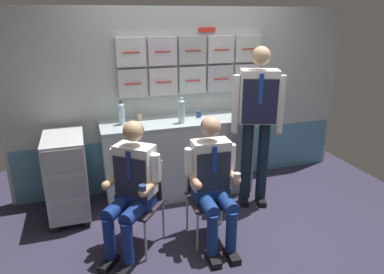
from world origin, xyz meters
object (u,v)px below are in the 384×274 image
at_px(folding_chair_right, 207,187).
at_px(espresso_cup_small, 139,116).
at_px(folding_chair_left, 141,193).
at_px(crew_member_right, 213,179).
at_px(crew_member_standing, 258,113).
at_px(sparkling_bottle_green, 182,111).
at_px(service_trolley, 67,175).
at_px(crew_member_left, 131,185).

relative_size(folding_chair_right, espresso_cup_small, 10.65).
height_order(folding_chair_left, crew_member_right, crew_member_right).
xyz_separation_m(folding_chair_left, crew_member_standing, (1.34, 0.33, 0.57)).
distance_m(crew_member_right, sparkling_bottle_green, 1.02).
xyz_separation_m(crew_member_right, espresso_cup_small, (-0.45, 1.20, 0.30)).
distance_m(service_trolley, crew_member_standing, 2.11).
bearing_deg(crew_member_left, sparkling_bottle_green, 50.13).
distance_m(folding_chair_left, crew_member_standing, 1.49).
distance_m(service_trolley, folding_chair_right, 1.48).
bearing_deg(folding_chair_right, crew_member_left, -175.62).
height_order(crew_member_left, sparkling_bottle_green, crew_member_left).
relative_size(service_trolley, sparkling_bottle_green, 3.14).
bearing_deg(espresso_cup_small, sparkling_bottle_green, -30.71).
bearing_deg(crew_member_standing, folding_chair_right, -150.39).
bearing_deg(folding_chair_left, crew_member_standing, 13.95).
height_order(folding_chair_right, espresso_cup_small, espresso_cup_small).
bearing_deg(crew_member_right, folding_chair_left, 159.55).
bearing_deg(folding_chair_left, crew_member_right, -20.45).
xyz_separation_m(service_trolley, crew_member_standing, (2.00, -0.33, 0.58)).
distance_m(crew_member_standing, espresso_cup_small, 1.33).
height_order(folding_chair_left, sparkling_bottle_green, sparkling_bottle_green).
distance_m(service_trolley, folding_chair_left, 0.93).
relative_size(folding_chair_left, crew_member_left, 0.68).
bearing_deg(folding_chair_left, sparkling_bottle_green, 49.87).
bearing_deg(crew_member_right, folding_chair_right, 88.35).
bearing_deg(service_trolley, crew_member_standing, -9.23).
bearing_deg(sparkling_bottle_green, folding_chair_left, -130.13).
xyz_separation_m(crew_member_standing, sparkling_bottle_green, (-0.73, 0.38, -0.02)).
relative_size(service_trolley, espresso_cup_small, 11.71).
relative_size(crew_member_left, sparkling_bottle_green, 4.22).
xyz_separation_m(crew_member_left, folding_chair_right, (0.73, 0.06, -0.16)).
relative_size(crew_member_right, espresso_cup_small, 15.76).
bearing_deg(crew_member_right, crew_member_left, 171.68).
bearing_deg(crew_member_left, crew_member_standing, 17.70).
relative_size(folding_chair_right, crew_member_right, 0.68).
height_order(crew_member_left, crew_member_right, same).
bearing_deg(crew_member_standing, crew_member_left, -162.30).
relative_size(folding_chair_right, sparkling_bottle_green, 2.85).
distance_m(folding_chair_right, crew_member_right, 0.23).
relative_size(crew_member_left, crew_member_right, 1.00).
bearing_deg(folding_chair_right, service_trolley, 150.61).
distance_m(folding_chair_left, crew_member_right, 0.68).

